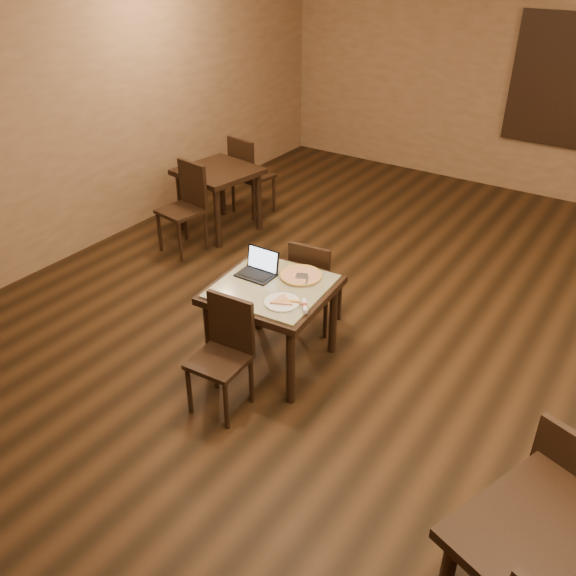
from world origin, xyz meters
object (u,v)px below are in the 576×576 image
Objects in this scene: tiled_table at (272,296)px; laptop at (259,268)px; other_table_c at (556,564)px; other_table_c_chair_far at (574,489)px; other_table_b_chair_far at (248,172)px; other_table_b_chair_near at (186,202)px; pizza_pan at (301,277)px; other_table_b at (219,180)px; chair_main_near at (225,348)px; chair_main_far at (313,281)px.

laptop is (-0.20, 0.10, 0.16)m from tiled_table.
laptop is 0.28× the size of other_table_c.
other_table_c is 0.61m from other_table_c_chair_far.
other_table_c is at bearing 150.49° from other_table_b_chair_far.
other_table_b_chair_near is 1.18m from other_table_b_chair_far.
other_table_b_chair_near reaches higher than other_table_c.
other_table_b_chair_far is 0.99× the size of other_table_c_chair_far.
tiled_table is 2.79m from other_table_c.
pizza_pan is at bearing -15.61° from other_table_b_chair_near.
other_table_c is (2.50, -1.23, -0.00)m from tiled_table.
other_table_b_chair_near is 1.00× the size of other_table_b_chair_far.
other_table_b is 0.60m from other_table_b_chair_far.
chair_main_near is at bearing -173.58° from other_table_c.
other_table_c_chair_far is at bearing 146.06° from chair_main_far.
other_table_c_chair_far is at bearing -16.30° from laptop.
other_table_b_chair_near is at bearing 171.68° from other_table_c.
other_table_c_chair_far reaches higher than other_table_b.
chair_main_near is at bearing -76.00° from laptop.
chair_main_near is 0.91× the size of other_table_b_chair_far.
other_table_c_chair_far is at bearing 113.00° from other_table_c.
chair_main_near is at bearing 82.20° from chair_main_far.
other_table_c_chair_far is (2.35, -0.87, -0.19)m from pizza_pan.
tiled_table is 3.23× the size of laptop.
chair_main_far reaches higher than other_table_b.
pizza_pan is (0.13, 0.86, 0.25)m from chair_main_near.
chair_main_near is at bearing 19.93° from other_table_c_chair_far.
chair_main_near is 2.48m from other_table_c_chair_far.
tiled_table is 2.97× the size of pizza_pan.
other_table_b_chair_near is 0.99× the size of other_table_c_chair_far.
other_table_c_chair_far reaches higher than chair_main_far.
chair_main_near is 1.02× the size of chair_main_far.
tiled_table is 0.92× the size of other_table_c.
chair_main_near is 0.90m from pizza_pan.
tiled_table is at bearing 5.88° from other_table_c_chair_far.
other_table_b_chair_near reaches higher than pizza_pan.
other_table_b_chair_far is at bearing -47.73° from chair_main_far.
other_table_c is at bearing -31.64° from pizza_pan.
tiled_table is 1.04× the size of other_table_b.
laptop is at bearing 138.06° from other_table_b_chair_far.
other_table_b_chair_near is 0.93× the size of other_table_c.
chair_main_far is 2.41m from other_table_b.
pizza_pan is 2.71m from other_table_b.
pizza_pan is at bearing -0.12° from other_table_c_chair_far.
other_table_b_chair_far is (-2.09, 1.80, 0.06)m from chair_main_far.
other_table_b_chair_near and other_table_b_chair_far have the same top height.
tiled_table is at bearing 139.73° from other_table_b_chair_far.
laptop is 0.92× the size of pizza_pan.
tiled_table is 0.29m from pizza_pan.
chair_main_far is 2.69× the size of pizza_pan.
other_table_b_chair_far is at bearing 100.31° from other_table_b.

